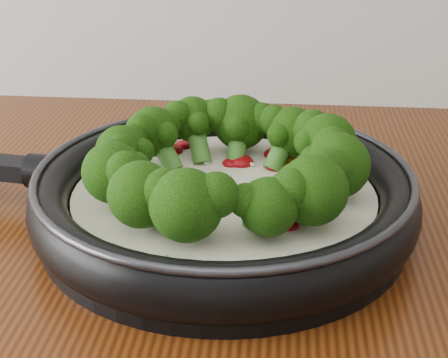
{
  "coord_description": "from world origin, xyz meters",
  "views": [
    {
      "loc": [
        -0.06,
        0.55,
        1.21
      ],
      "look_at": [
        -0.11,
        1.11,
        0.95
      ],
      "focal_mm": 53.53,
      "sensor_mm": 36.0,
      "label": 1
    }
  ],
  "objects": [
    {
      "name": "skillet",
      "position": [
        -0.11,
        1.11,
        0.94
      ],
      "size": [
        0.58,
        0.41,
        0.1
      ],
      "color": "black",
      "rests_on": "counter"
    }
  ]
}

